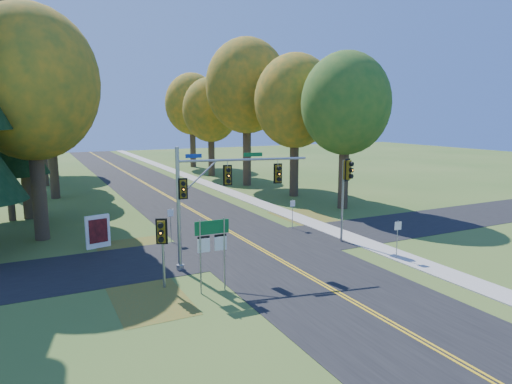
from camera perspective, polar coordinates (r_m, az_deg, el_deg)
name	(u,v)px	position (r m, az deg, el deg)	size (l,w,h in m)	color
ground	(271,255)	(25.51, 1.89, -7.90)	(160.00, 160.00, 0.00)	#35591F
road_main	(271,255)	(25.51, 1.89, -7.88)	(8.00, 160.00, 0.02)	black
road_cross	(255,246)	(27.20, -0.13, -6.75)	(60.00, 6.00, 0.02)	black
centerline_left	(269,255)	(25.46, 1.69, -7.88)	(0.10, 160.00, 0.01)	gold
centerline_right	(273,255)	(25.55, 2.09, -7.82)	(0.10, 160.00, 0.01)	gold
sidewalk_east	(360,241)	(28.87, 12.83, -5.99)	(1.60, 160.00, 0.06)	#9E998E
leaf_patch_w_near	(137,252)	(26.99, -14.64, -7.22)	(4.00, 6.00, 0.00)	brown
leaf_patch_e	(313,220)	(33.88, 7.17, -3.54)	(3.50, 8.00, 0.00)	brown
leaf_patch_w_far	(149,298)	(20.32, -13.19, -12.83)	(3.00, 5.00, 0.00)	brown
tree_w_a	(32,84)	(30.79, -26.24, 12.02)	(8.00, 8.00, 14.15)	#38281C
tree_e_a	(346,104)	(38.05, 11.16, 10.73)	(7.20, 7.20, 12.73)	#38281C
tree_w_b	(20,77)	(37.74, -27.40, 12.66)	(8.60, 8.60, 15.38)	#38281C
tree_e_b	(295,102)	(43.33, 4.93, 11.20)	(7.60, 7.60, 13.33)	#38281C
tree_w_c	(50,112)	(45.87, -24.34, 9.12)	(6.80, 6.80, 11.91)	#38281C
tree_e_c	(247,87)	(50.02, -1.13, 13.04)	(8.80, 8.80, 15.79)	#38281C
tree_w_d	(39,95)	(54.60, -25.52, 10.91)	(8.20, 8.20, 14.56)	#38281C
tree_e_d	(211,110)	(58.12, -5.65, 10.13)	(7.00, 7.00, 12.32)	#38281C
tree_w_e	(47,96)	(65.54, -24.72, 10.86)	(8.40, 8.40, 14.97)	#38281C
tree_e_e	(192,104)	(68.62, -7.98, 10.80)	(7.80, 7.80, 13.74)	#38281C
pine_c	(0,86)	(37.43, -29.32, 11.50)	(5.60, 5.60, 20.56)	#38281C
traffic_mast	(212,191)	(22.73, -5.49, 0.17)	(6.69, 1.52, 6.17)	#93969B
east_signal_pole	(347,179)	(27.78, 11.25, 1.58)	(0.55, 0.67, 5.12)	gray
ped_signal_pole	(162,237)	(20.48, -11.68, -5.51)	(0.48, 0.58, 3.23)	#919599
route_sign_cluster	(212,240)	(19.88, -5.50, -6.05)	(1.54, 0.14, 3.30)	gray
info_kiosk	(98,232)	(28.20, -19.17, -4.70)	(1.41, 0.46, 1.94)	white
reg_sign_e_north	(293,209)	(31.13, 4.59, -2.09)	(0.38, 0.07, 2.01)	gray
reg_sign_e_south	(398,233)	(25.59, 17.28, -4.89)	(0.41, 0.09, 2.13)	gray
reg_sign_w	(171,219)	(28.11, -10.62, -3.33)	(0.40, 0.13, 2.13)	gray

